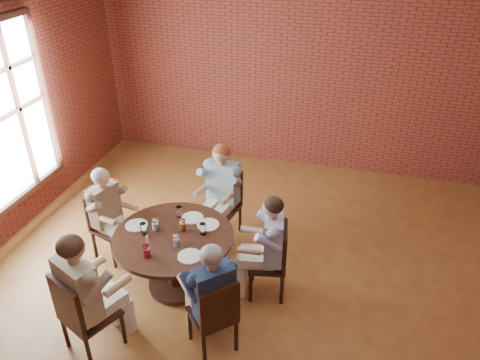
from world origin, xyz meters
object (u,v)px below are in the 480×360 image
(chair_c, at_px, (106,222))
(diner_e, at_px, (211,298))
(dining_table, at_px, (175,251))
(diner_b, at_px, (221,193))
(diner_a, at_px, (268,248))
(smartphone, at_px, (184,255))
(diner_c, at_px, (109,215))
(chair_d, at_px, (81,313))
(diner_d, at_px, (86,294))
(chair_a, at_px, (275,259))
(chair_b, at_px, (224,200))
(chair_e, at_px, (215,315))

(chair_c, xyz_separation_m, diner_e, (1.75, -1.05, 0.16))
(dining_table, bearing_deg, diner_b, 79.28)
(dining_table, xyz_separation_m, diner_a, (1.05, 0.19, 0.13))
(dining_table, xyz_separation_m, diner_e, (0.69, -0.72, 0.13))
(diner_b, relative_size, chair_c, 1.50)
(diner_b, xyz_separation_m, smartphone, (0.03, -1.41, 0.08))
(diner_c, xyz_separation_m, diner_e, (1.68, -1.03, 0.02))
(chair_d, relative_size, diner_d, 0.69)
(chair_a, xyz_separation_m, diner_a, (-0.08, -0.01, 0.15))
(chair_a, height_order, diner_a, diner_a)
(dining_table, xyz_separation_m, smartphone, (0.24, -0.29, 0.23))
(diner_e, bearing_deg, chair_d, -24.89)
(diner_a, relative_size, smartphone, 10.37)
(chair_a, distance_m, chair_c, 2.20)
(chair_b, relative_size, diner_b, 0.70)
(diner_c, height_order, chair_d, diner_c)
(chair_c, distance_m, diner_e, 2.05)
(dining_table, distance_m, chair_b, 1.22)
(diner_e, xyz_separation_m, smartphone, (-0.45, 0.42, 0.10))
(dining_table, bearing_deg, diner_e, -46.12)
(chair_b, distance_m, diner_e, 1.98)
(chair_d, bearing_deg, dining_table, -90.00)
(chair_d, bearing_deg, chair_e, -139.72)
(diner_d, bearing_deg, diner_e, -139.82)
(dining_table, relative_size, diner_d, 0.96)
(dining_table, xyz_separation_m, chair_e, (0.75, -0.78, -0.03))
(diner_a, relative_size, diner_d, 0.92)
(dining_table, xyz_separation_m, chair_a, (1.13, 0.20, -0.03))
(chair_e, bearing_deg, dining_table, -90.00)
(smartphone, bearing_deg, diner_d, -148.50)
(chair_c, height_order, chair_e, chair_e)
(diner_a, xyz_separation_m, smartphone, (-0.81, -0.48, 0.10))
(diner_b, distance_m, diner_d, 2.26)
(dining_table, height_order, diner_d, diner_d)
(diner_d, bearing_deg, diner_a, -116.63)
(chair_b, bearing_deg, chair_c, -135.45)
(diner_a, relative_size, diner_c, 1.03)
(diner_b, bearing_deg, smartphone, -78.04)
(chair_c, height_order, diner_d, diner_d)
(chair_a, relative_size, diner_a, 0.71)
(chair_d, height_order, diner_e, diner_e)
(chair_d, height_order, diner_d, diner_d)
(chair_c, distance_m, chair_d, 1.56)
(diner_c, bearing_deg, diner_a, -76.05)
(diner_a, height_order, smartphone, diner_a)
(chair_d, bearing_deg, smartphone, -107.61)
(chair_b, height_order, diner_b, diner_b)
(diner_c, bearing_deg, diner_e, -104.01)
(dining_table, bearing_deg, diner_c, 162.57)
(diner_b, relative_size, diner_e, 1.04)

